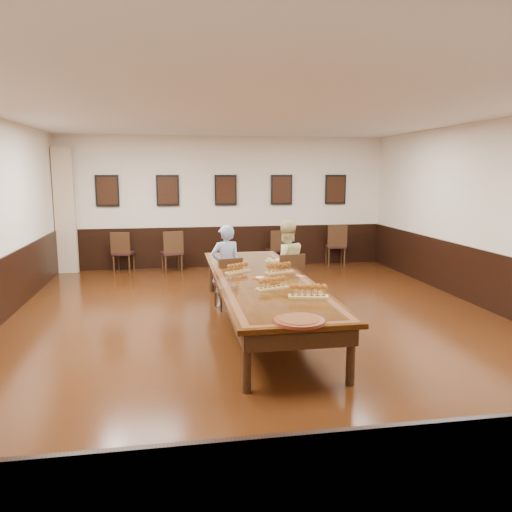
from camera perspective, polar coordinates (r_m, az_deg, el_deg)
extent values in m
cube|color=black|center=(7.77, 0.62, -7.97)|extent=(8.00, 10.00, 0.02)
cube|color=white|center=(7.46, 0.67, 16.32)|extent=(8.00, 10.00, 0.02)
cube|color=beige|center=(12.40, -3.51, 6.16)|extent=(8.00, 0.02, 3.20)
cube|color=beige|center=(2.74, 19.79, -6.49)|extent=(8.00, 0.02, 3.20)
cube|color=beige|center=(9.06, 26.52, 3.93)|extent=(0.02, 10.00, 3.20)
imported|color=#456AAD|center=(8.66, -3.47, -1.17)|extent=(0.58, 0.44, 1.44)
imported|color=beige|center=(8.69, 3.41, -0.89)|extent=(0.83, 0.68, 1.51)
cube|color=#FF54B0|center=(7.69, 5.06, -2.29)|extent=(0.13, 0.16, 0.01)
cube|color=tan|center=(12.39, -20.98, 4.85)|extent=(0.45, 0.18, 2.90)
cube|color=black|center=(12.48, -3.44, 1.10)|extent=(7.98, 0.04, 1.00)
cube|color=black|center=(3.23, 18.29, -25.46)|extent=(7.98, 0.04, 1.00)
cube|color=black|center=(9.20, 25.86, -2.89)|extent=(0.04, 9.98, 1.00)
cube|color=black|center=(7.58, 0.63, -2.70)|extent=(1.40, 5.00, 0.06)
cube|color=brown|center=(7.58, 0.63, -2.47)|extent=(1.28, 4.88, 0.00)
cube|color=black|center=(7.58, 0.63, -2.45)|extent=(1.10, 4.70, 0.00)
cube|color=black|center=(7.62, 0.63, -3.81)|extent=(1.25, 4.85, 0.18)
cylinder|color=black|center=(5.41, -1.09, -11.99)|extent=(0.10, 0.10, 0.69)
cylinder|color=black|center=(5.68, 10.78, -11.07)|extent=(0.10, 0.10, 0.69)
cylinder|color=black|center=(9.84, -5.11, -2.12)|extent=(0.10, 0.10, 0.69)
cylinder|color=black|center=(10.00, 1.54, -1.90)|extent=(0.10, 0.10, 0.69)
cube|color=black|center=(12.33, -16.64, 7.16)|extent=(0.54, 0.03, 0.74)
cube|color=black|center=(12.31, -16.65, 7.15)|extent=(0.46, 0.01, 0.64)
cube|color=black|center=(12.24, -10.07, 7.39)|extent=(0.54, 0.03, 0.74)
cube|color=black|center=(12.22, -10.07, 7.39)|extent=(0.46, 0.01, 0.64)
cube|color=black|center=(12.31, -3.48, 7.53)|extent=(0.54, 0.03, 0.74)
cube|color=black|center=(12.29, -3.48, 7.53)|extent=(0.46, 0.01, 0.64)
cube|color=black|center=(12.54, 2.94, 7.57)|extent=(0.54, 0.03, 0.74)
cube|color=black|center=(12.52, 2.96, 7.57)|extent=(0.46, 0.01, 0.64)
cube|color=black|center=(12.92, 9.07, 7.52)|extent=(0.54, 0.03, 0.74)
cube|color=black|center=(12.90, 9.10, 7.52)|extent=(0.46, 0.01, 0.64)
cube|color=#AD8D48|center=(7.94, -2.10, -1.82)|extent=(0.43, 0.33, 0.03)
cube|color=#AD8D48|center=(7.93, 2.66, -1.84)|extent=(0.48, 0.28, 0.03)
cube|color=#AD8D48|center=(6.84, 1.87, -3.68)|extent=(0.48, 0.29, 0.03)
cube|color=#AD8D48|center=(6.40, 5.99, -4.65)|extent=(0.53, 0.27, 0.03)
cylinder|color=#B9290C|center=(7.50, 0.43, -2.53)|extent=(0.21, 0.21, 0.02)
cylinder|color=silver|center=(7.49, 0.43, -2.43)|extent=(0.12, 0.12, 0.01)
cylinder|color=#581C11|center=(5.36, 4.95, -7.41)|extent=(0.69, 0.69, 0.04)
cylinder|color=brown|center=(5.36, 4.96, -7.19)|extent=(0.55, 0.55, 0.01)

